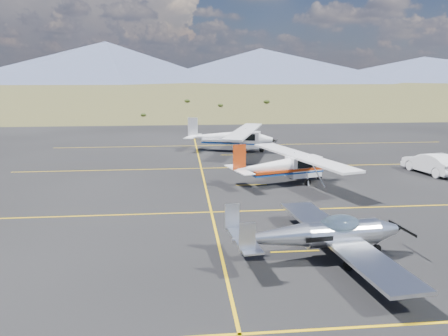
# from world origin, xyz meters

# --- Properties ---
(ground) EXTENTS (1600.00, 1600.00, 0.00)m
(ground) POSITION_xyz_m (0.00, 0.00, 0.00)
(ground) COLOR #383D1C
(ground) RESTS_ON ground
(apron) EXTENTS (72.00, 72.00, 0.02)m
(apron) POSITION_xyz_m (0.00, 7.00, 0.00)
(apron) COLOR black
(apron) RESTS_ON ground
(aircraft_low_wing) EXTENTS (6.84, 9.48, 2.05)m
(aircraft_low_wing) POSITION_xyz_m (-2.14, -4.23, 0.98)
(aircraft_low_wing) COLOR silver
(aircraft_low_wing) RESTS_ON apron
(aircraft_cessna) EXTENTS (7.35, 10.91, 2.78)m
(aircraft_cessna) POSITION_xyz_m (-0.67, 7.70, 1.24)
(aircraft_cessna) COLOR white
(aircraft_cessna) RESTS_ON apron
(aircraft_plain) EXTENTS (8.31, 12.02, 3.08)m
(aircraft_plain) POSITION_xyz_m (-2.82, 20.37, 1.37)
(aircraft_plain) COLOR white
(aircraft_plain) RESTS_ON apron
(sedan) EXTENTS (2.44, 4.78, 1.50)m
(sedan) POSITION_xyz_m (10.43, 9.56, 0.76)
(sedan) COLOR white
(sedan) RESTS_ON apron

